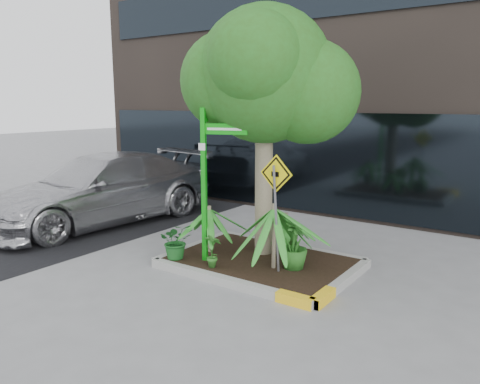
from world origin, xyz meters
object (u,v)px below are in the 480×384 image
Objects in this scene: parked_car at (102,189)px; cattle_sign at (276,194)px; tree at (265,75)px; street_sign_post at (208,171)px.

cattle_sign is (5.55, -0.96, 0.64)m from parked_car.
tree is 2.24m from cattle_sign.
street_sign_post is 1.44× the size of cattle_sign.
parked_car is 2.95× the size of cattle_sign.
tree is at bearing 135.52° from cattle_sign.
cattle_sign is (1.35, 0.07, -0.28)m from street_sign_post.
street_sign_post is at bearing -123.44° from tree.
parked_car is at bearing 178.45° from tree.
street_sign_post is (4.21, -1.04, 0.92)m from parked_car.
street_sign_post is 1.38m from cattle_sign.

